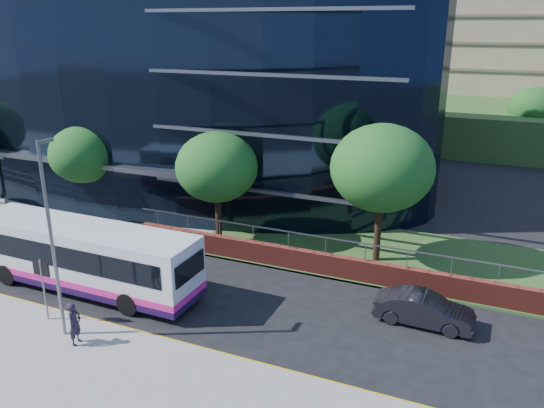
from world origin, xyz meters
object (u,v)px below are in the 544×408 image
at_px(tree_far_b, 83,154).
at_px(tree_far_d, 382,168).
at_px(tree_dist_e, 534,108).
at_px(parked_car, 424,309).
at_px(street_sign, 42,277).
at_px(streetlight_east, 52,236).
at_px(pedestrian, 75,324).
at_px(tree_far_c, 217,167).
at_px(city_bus, 85,257).

distance_m(tree_far_b, tree_far_d, 19.03).
distance_m(tree_dist_e, parked_car, 35.92).
bearing_deg(street_sign, streetlight_east, -21.36).
xyz_separation_m(street_sign, pedestrian, (2.45, -0.95, -1.11)).
bearing_deg(tree_far_c, street_sign, -103.29).
height_order(tree_far_b, tree_far_d, tree_far_d).
height_order(tree_far_b, tree_dist_e, tree_dist_e).
relative_size(tree_dist_e, city_bus, 0.55).
height_order(tree_far_b, parked_car, tree_far_b).
bearing_deg(parked_car, street_sign, 113.88).
height_order(tree_far_d, streetlight_east, streetlight_east).
bearing_deg(tree_far_c, parked_car, -19.74).
relative_size(streetlight_east, pedestrian, 4.50).
bearing_deg(street_sign, pedestrian, -21.31).
xyz_separation_m(street_sign, streetlight_east, (1.50, -0.59, 2.29)).
bearing_deg(pedestrian, tree_far_c, -10.43).
distance_m(tree_far_b, city_bus, 10.94).
relative_size(tree_far_c, pedestrian, 3.66).
bearing_deg(street_sign, city_bus, 99.46).
relative_size(street_sign, city_bus, 0.24).
bearing_deg(parked_car, tree_far_b, 78.70).
xyz_separation_m(city_bus, parked_car, (15.26, 3.14, -1.01)).
bearing_deg(pedestrian, street_sign, 58.53).
xyz_separation_m(tree_far_d, parked_car, (3.25, -5.40, -4.51)).
xyz_separation_m(tree_far_b, tree_far_d, (19.00, 0.50, 0.98)).
bearing_deg(parked_car, streetlight_east, 118.20).
height_order(tree_far_b, tree_far_c, tree_far_c).
bearing_deg(tree_dist_e, parked_car, -97.64).
bearing_deg(tree_far_b, tree_far_d, 1.51).
distance_m(tree_far_b, tree_far_c, 10.02).
height_order(tree_far_c, tree_dist_e, same).
bearing_deg(tree_far_d, streetlight_east, -129.40).
distance_m(tree_dist_e, city_bus, 43.51).
distance_m(street_sign, tree_far_d, 16.61).
bearing_deg(tree_far_d, city_bus, -144.60).
xyz_separation_m(tree_far_c, tree_far_d, (9.00, 1.00, 0.65)).
distance_m(street_sign, pedestrian, 2.85).
distance_m(tree_far_c, pedestrian, 12.06).
xyz_separation_m(street_sign, tree_far_c, (2.50, 10.59, 2.39)).
height_order(tree_far_d, tree_dist_e, tree_far_d).
xyz_separation_m(parked_car, pedestrian, (-12.31, -7.15, 0.36)).
relative_size(tree_far_b, tree_far_d, 0.81).
height_order(tree_far_c, parked_car, tree_far_c).
bearing_deg(tree_far_b, pedestrian, -50.44).
distance_m(street_sign, city_bus, 3.13).
relative_size(street_sign, streetlight_east, 0.35).
relative_size(tree_far_d, tree_dist_e, 1.14).
xyz_separation_m(streetlight_east, pedestrian, (0.95, -0.37, -3.40)).
xyz_separation_m(tree_far_c, streetlight_east, (-1.00, -11.17, -0.10)).
relative_size(streetlight_east, parked_car, 1.94).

